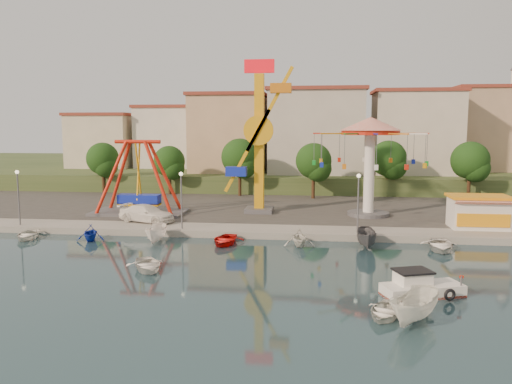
# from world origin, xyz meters

# --- Properties ---
(ground) EXTENTS (200.00, 200.00, 0.00)m
(ground) POSITION_xyz_m (0.00, 0.00, 0.00)
(ground) COLOR #122634
(ground) RESTS_ON ground
(quay_deck) EXTENTS (200.00, 100.00, 0.60)m
(quay_deck) POSITION_xyz_m (0.00, 62.00, 0.30)
(quay_deck) COLOR #9E998E
(quay_deck) RESTS_ON ground
(asphalt_pad) EXTENTS (90.00, 28.00, 0.01)m
(asphalt_pad) POSITION_xyz_m (0.00, 30.00, 0.60)
(asphalt_pad) COLOR #4C4944
(asphalt_pad) RESTS_ON quay_deck
(hill_terrace) EXTENTS (200.00, 60.00, 3.00)m
(hill_terrace) POSITION_xyz_m (0.00, 67.00, 1.50)
(hill_terrace) COLOR #384C26
(hill_terrace) RESTS_ON ground
(pirate_ship_ride) EXTENTS (10.00, 5.00, 8.00)m
(pirate_ship_ride) POSITION_xyz_m (-14.72, 20.39, 4.39)
(pirate_ship_ride) COLOR #59595E
(pirate_ship_ride) RESTS_ON quay_deck
(kamikaze_tower) EXTENTS (5.33, 3.10, 16.50)m
(kamikaze_tower) POSITION_xyz_m (-1.63, 22.55, 8.55)
(kamikaze_tower) COLOR #59595E
(kamikaze_tower) RESTS_ON quay_deck
(wave_swinger) EXTENTS (11.60, 11.60, 10.40)m
(wave_swinger) POSITION_xyz_m (9.85, 22.01, 8.20)
(wave_swinger) COLOR #59595E
(wave_swinger) RESTS_ON quay_deck
(booth_left) EXTENTS (5.40, 3.78, 3.08)m
(booth_left) POSITION_xyz_m (19.31, 16.49, 2.16)
(booth_left) COLOR white
(booth_left) RESTS_ON quay_deck
(lamp_post_0) EXTENTS (0.14, 0.14, 5.00)m
(lamp_post_0) POSITION_xyz_m (-24.00, 13.00, 3.10)
(lamp_post_0) COLOR #59595E
(lamp_post_0) RESTS_ON quay_deck
(lamp_post_1) EXTENTS (0.14, 0.14, 5.00)m
(lamp_post_1) POSITION_xyz_m (-8.00, 13.00, 3.10)
(lamp_post_1) COLOR #59595E
(lamp_post_1) RESTS_ON quay_deck
(lamp_post_2) EXTENTS (0.14, 0.14, 5.00)m
(lamp_post_2) POSITION_xyz_m (8.00, 13.00, 3.10)
(lamp_post_2) COLOR #59595E
(lamp_post_2) RESTS_ON quay_deck
(tree_0) EXTENTS (4.60, 4.60, 7.19)m
(tree_0) POSITION_xyz_m (-26.00, 36.98, 5.47)
(tree_0) COLOR #382314
(tree_0) RESTS_ON quay_deck
(tree_1) EXTENTS (4.35, 4.35, 6.80)m
(tree_1) POSITION_xyz_m (-16.00, 36.24, 5.20)
(tree_1) COLOR #382314
(tree_1) RESTS_ON quay_deck
(tree_2) EXTENTS (5.02, 5.02, 7.85)m
(tree_2) POSITION_xyz_m (-6.00, 35.81, 5.92)
(tree_2) COLOR #382314
(tree_2) RESTS_ON quay_deck
(tree_3) EXTENTS (4.68, 4.68, 7.32)m
(tree_3) POSITION_xyz_m (4.00, 34.36, 5.55)
(tree_3) COLOR #382314
(tree_3) RESTS_ON quay_deck
(tree_4) EXTENTS (4.86, 4.86, 7.60)m
(tree_4) POSITION_xyz_m (14.00, 37.35, 5.75)
(tree_4) COLOR #382314
(tree_4) RESTS_ON quay_deck
(tree_5) EXTENTS (4.83, 4.83, 7.54)m
(tree_5) POSITION_xyz_m (24.00, 35.54, 5.71)
(tree_5) COLOR #382314
(tree_5) RESTS_ON quay_deck
(building_0) EXTENTS (9.26, 9.53, 11.87)m
(building_0) POSITION_xyz_m (-33.37, 46.06, 8.93)
(building_0) COLOR beige
(building_0) RESTS_ON hill_terrace
(building_1) EXTENTS (12.33, 9.01, 8.63)m
(building_1) POSITION_xyz_m (-21.33, 51.38, 7.32)
(building_1) COLOR silver
(building_1) RESTS_ON hill_terrace
(building_2) EXTENTS (11.95, 9.28, 11.23)m
(building_2) POSITION_xyz_m (-8.19, 51.96, 8.62)
(building_2) COLOR tan
(building_2) RESTS_ON hill_terrace
(building_3) EXTENTS (12.59, 10.50, 9.20)m
(building_3) POSITION_xyz_m (5.60, 48.80, 7.60)
(building_3) COLOR beige
(building_3) RESTS_ON hill_terrace
(building_4) EXTENTS (10.75, 9.23, 9.24)m
(building_4) POSITION_xyz_m (19.07, 52.20, 7.62)
(building_4) COLOR beige
(building_4) RESTS_ON hill_terrace
(building_5) EXTENTS (12.77, 10.96, 11.21)m
(building_5) POSITION_xyz_m (32.37, 50.33, 8.61)
(building_5) COLOR tan
(building_5) RESTS_ON hill_terrace
(cabin_motorboat) EXTENTS (5.08, 3.28, 1.67)m
(cabin_motorboat) POSITION_xyz_m (10.45, -1.82, 0.45)
(cabin_motorboat) COLOR white
(cabin_motorboat) RESTS_ON ground
(rowboat_a) EXTENTS (4.12, 4.54, 0.77)m
(rowboat_a) POSITION_xyz_m (-7.37, 1.46, 0.39)
(rowboat_a) COLOR white
(rowboat_a) RESTS_ON ground
(rowboat_b) EXTENTS (3.31, 3.84, 0.67)m
(rowboat_b) POSITION_xyz_m (7.91, -5.48, 0.33)
(rowboat_b) COLOR white
(rowboat_b) RESTS_ON ground
(skiff) EXTENTS (3.78, 4.59, 1.70)m
(skiff) POSITION_xyz_m (9.28, -6.27, 0.85)
(skiff) COLOR white
(skiff) RESTS_ON ground
(van) EXTENTS (6.24, 4.04, 1.68)m
(van) POSITION_xyz_m (-12.34, 15.87, 1.44)
(van) COLOR white
(van) RESTS_ON quay_deck
(moored_boat_0) EXTENTS (3.43, 4.20, 0.76)m
(moored_boat_0) POSITION_xyz_m (-21.34, 9.80, 0.38)
(moored_boat_0) COLOR white
(moored_boat_0) RESTS_ON ground
(moored_boat_1) EXTENTS (3.06, 3.31, 1.44)m
(moored_boat_1) POSITION_xyz_m (-15.41, 9.80, 0.72)
(moored_boat_1) COLOR #1430B2
(moored_boat_1) RESTS_ON ground
(moored_boat_2) EXTENTS (1.72, 4.08, 1.54)m
(moored_boat_2) POSITION_xyz_m (-9.40, 9.80, 0.77)
(moored_boat_2) COLOR white
(moored_boat_2) RESTS_ON ground
(moored_boat_3) EXTENTS (3.16, 4.14, 0.80)m
(moored_boat_3) POSITION_xyz_m (-3.40, 9.80, 0.40)
(moored_boat_3) COLOR red
(moored_boat_3) RESTS_ON ground
(moored_boat_4) EXTENTS (2.86, 3.22, 1.56)m
(moored_boat_4) POSITION_xyz_m (2.93, 9.80, 0.78)
(moored_boat_4) COLOR silver
(moored_boat_4) RESTS_ON ground
(moored_boat_5) EXTENTS (1.74, 4.31, 1.65)m
(moored_boat_5) POSITION_xyz_m (8.51, 9.80, 0.82)
(moored_boat_5) COLOR #4F5054
(moored_boat_5) RESTS_ON ground
(moored_boat_6) EXTENTS (3.58, 4.59, 0.87)m
(moored_boat_6) POSITION_xyz_m (14.38, 9.80, 0.43)
(moored_boat_6) COLOR white
(moored_boat_6) RESTS_ON ground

